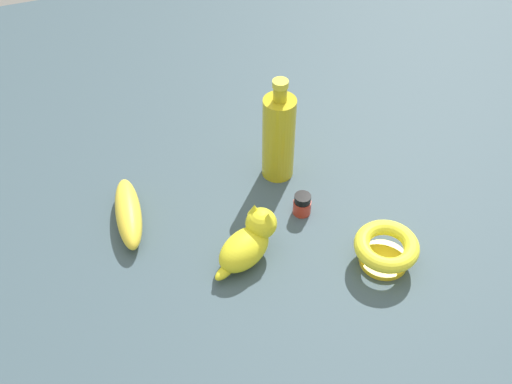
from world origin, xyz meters
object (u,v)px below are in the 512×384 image
Objects in this scene: banana at (128,213)px; nail_polish_jar at (302,204)px; bottle_tall at (279,136)px; cat_figurine at (249,241)px; bowl at (386,248)px.

banana is 4.07× the size of nail_polish_jar.
banana is at bearing 95.85° from bottle_tall.
bottle_tall is (0.03, -0.31, 0.07)m from banana.
bottle_tall is 0.14m from nail_polish_jar.
bottle_tall reaches higher than nail_polish_jar.
banana is (0.16, 0.18, -0.02)m from cat_figurine.
bowl is 2.58× the size of nail_polish_jar.
banana is 0.32m from bottle_tall.
bottle_tall is at bearing 1.51° from nail_polish_jar.
bowl is 0.48m from banana.
bottle_tall reaches higher than cat_figurine.
cat_figurine is at bearing 56.01° from banana.
nail_polish_jar is (-0.09, -0.32, -0.00)m from banana.
banana is at bearing 49.94° from cat_figurine.
bowl is 0.51× the size of bottle_tall.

